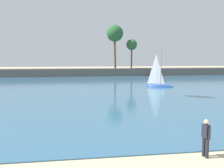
# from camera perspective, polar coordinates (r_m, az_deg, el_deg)

# --- Properties ---
(sea) EXTENTS (220.00, 93.37, 0.06)m
(sea) POSITION_cam_1_polar(r_m,az_deg,el_deg) (57.79, -6.99, 1.34)
(sea) COLOR #33607F
(sea) RESTS_ON ground
(palm_headland) EXTENTS (119.82, 6.52, 12.99)m
(palm_headland) POSITION_cam_1_polar(r_m,az_deg,el_deg) (64.22, -8.94, 4.31)
(palm_headland) COLOR #605B54
(palm_headland) RESTS_ON ground
(person_at_waterline) EXTENTS (0.25, 0.54, 1.67)m
(person_at_waterline) POSITION_cam_1_polar(r_m,az_deg,el_deg) (12.33, 19.54, -10.70)
(person_at_waterline) COLOR #23232D
(person_at_waterline) RESTS_ON ground
(sailboat_mid_bay) EXTENTS (4.19, 3.27, 6.03)m
(sailboat_mid_bay) POSITION_cam_1_polar(r_m,az_deg,el_deg) (39.76, 10.00, 0.20)
(sailboat_mid_bay) COLOR #234793
(sailboat_mid_bay) RESTS_ON sea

